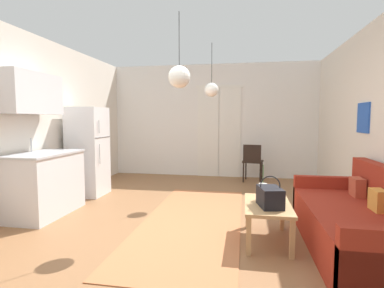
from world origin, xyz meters
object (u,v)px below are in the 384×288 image
at_px(handbag, 270,197).
at_px(pendant_lamp_near, 179,77).
at_px(accent_chair, 253,160).
at_px(coffee_table, 268,209).
at_px(refrigerator, 88,151).
at_px(couch, 363,226).
at_px(bamboo_vase, 263,191).
at_px(pendant_lamp_far, 212,90).

height_order(handbag, pendant_lamp_near, pendant_lamp_near).
bearing_deg(pendant_lamp_near, accent_chair, 71.58).
xyz_separation_m(coffee_table, accent_chair, (-0.09, 3.19, 0.11)).
height_order(coffee_table, refrigerator, refrigerator).
bearing_deg(couch, coffee_table, 172.88).
distance_m(couch, coffee_table, 0.96).
distance_m(bamboo_vase, accent_chair, 3.04).
relative_size(couch, handbag, 5.46).
bearing_deg(coffee_table, pendant_lamp_near, 167.01).
bearing_deg(bamboo_vase, couch, -15.27).
bearing_deg(bamboo_vase, pendant_lamp_far, 115.99).
distance_m(refrigerator, accent_chair, 3.40).
relative_size(handbag, pendant_lamp_far, 0.41).
xyz_separation_m(refrigerator, pendant_lamp_far, (2.22, 0.22, 1.09)).
bearing_deg(accent_chair, pendant_lamp_far, 70.97).
bearing_deg(bamboo_vase, handbag, -77.40).
xyz_separation_m(coffee_table, handbag, (0.01, -0.12, 0.17)).
bearing_deg(coffee_table, bamboo_vase, 107.00).
bearing_deg(handbag, bamboo_vase, 102.60).
xyz_separation_m(couch, pendant_lamp_far, (-1.79, 1.89, 1.60)).
bearing_deg(pendant_lamp_far, couch, -46.64).
bearing_deg(handbag, coffee_table, 96.56).
bearing_deg(couch, bamboo_vase, 164.73).
xyz_separation_m(couch, handbag, (-0.94, 0.00, 0.26)).
bearing_deg(pendant_lamp_near, coffee_table, -12.99).
bearing_deg(pendant_lamp_near, pendant_lamp_far, 81.49).
height_order(handbag, accent_chair, accent_chair).
bearing_deg(couch, handbag, 179.86).
height_order(accent_chair, pendant_lamp_near, pendant_lamp_near).
relative_size(coffee_table, handbag, 2.31).
distance_m(refrigerator, pendant_lamp_far, 2.48).
relative_size(bamboo_vase, refrigerator, 0.26).
bearing_deg(accent_chair, coffee_table, 100.47).
relative_size(couch, bamboo_vase, 4.96).
xyz_separation_m(coffee_table, bamboo_vase, (-0.05, 0.15, 0.16)).
bearing_deg(handbag, pendant_lamp_far, 114.21).
xyz_separation_m(bamboo_vase, handbag, (0.06, -0.27, 0.01)).
bearing_deg(coffee_table, couch, -7.12).
bearing_deg(pendant_lamp_near, couch, -10.25).
relative_size(coffee_table, refrigerator, 0.55).
xyz_separation_m(coffee_table, pendant_lamp_far, (-0.84, 1.77, 1.51)).
distance_m(coffee_table, pendant_lamp_far, 2.48).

